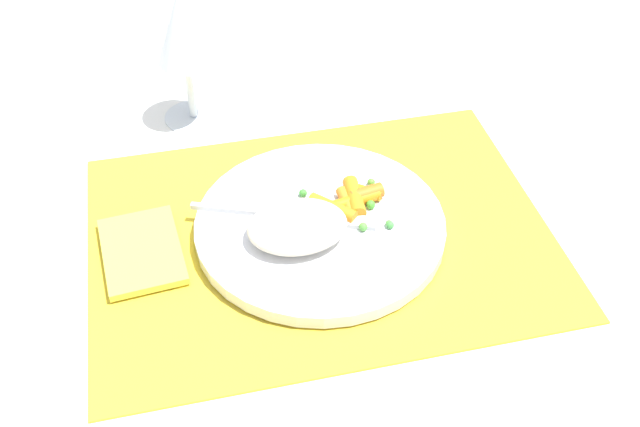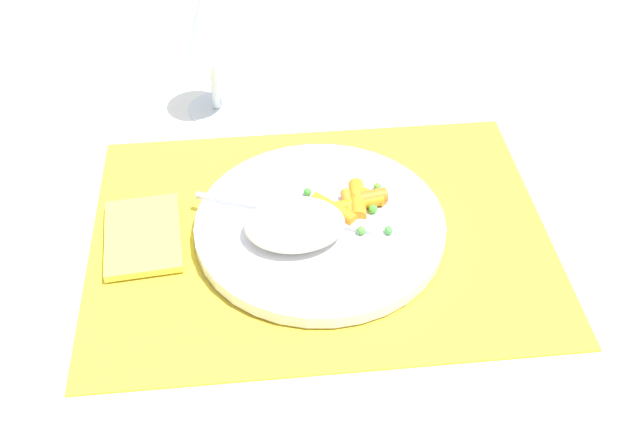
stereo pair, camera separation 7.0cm
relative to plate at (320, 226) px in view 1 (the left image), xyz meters
name	(u,v)px [view 1 (the left image)]	position (x,y,z in m)	size (l,w,h in m)	color
ground_plane	(320,235)	(0.00, 0.00, -0.01)	(2.40, 2.40, 0.00)	white
placemat	(320,233)	(0.00, 0.00, -0.01)	(0.48, 0.36, 0.01)	gold
plate	(320,226)	(0.00, 0.00, 0.00)	(0.26, 0.26, 0.01)	white
rice_mound	(297,226)	(-0.03, -0.02, 0.02)	(0.10, 0.08, 0.03)	beige
carrot_portion	(352,199)	(0.04, 0.02, 0.01)	(0.08, 0.06, 0.02)	orange
pea_scatter	(359,203)	(0.05, 0.01, 0.01)	(0.09, 0.08, 0.01)	green
fork	(302,217)	(-0.02, 0.01, 0.01)	(0.19, 0.08, 0.01)	silver
wine_glass	(182,33)	(-0.11, 0.24, 0.11)	(0.07, 0.07, 0.17)	silver
napkin	(142,251)	(-0.18, 0.01, 0.00)	(0.08, 0.11, 0.01)	#EAE54C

